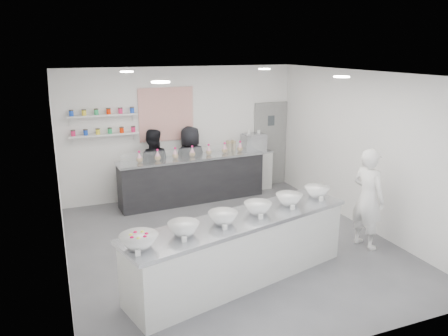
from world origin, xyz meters
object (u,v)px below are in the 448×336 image
at_px(prep_counter, 241,249).
at_px(espresso_machine, 254,143).
at_px(back_bar, 193,179).
at_px(woman_prep, 368,198).
at_px(staff_right, 191,163).
at_px(staff_left, 153,166).
at_px(espresso_ledge, 246,171).

height_order(prep_counter, espresso_machine, espresso_machine).
relative_size(back_bar, woman_prep, 1.89).
bearing_deg(woman_prep, espresso_machine, -3.35).
relative_size(espresso_machine, woman_prep, 0.31).
bearing_deg(espresso_machine, staff_right, -177.31).
xyz_separation_m(back_bar, staff_left, (-0.85, 0.25, 0.32)).
bearing_deg(espresso_ledge, espresso_machine, 0.00).
bearing_deg(woman_prep, back_bar, 21.96).
distance_m(back_bar, espresso_ledge, 1.50).
bearing_deg(staff_left, espresso_ledge, -160.48).
relative_size(prep_counter, staff_right, 2.16).
height_order(prep_counter, staff_right, staff_right).
bearing_deg(staff_right, staff_left, -7.02).
relative_size(prep_counter, woman_prep, 2.06).
relative_size(prep_counter, espresso_machine, 6.68).
distance_m(prep_counter, back_bar, 3.65).
xyz_separation_m(prep_counter, woman_prep, (2.52, 0.27, 0.39)).
height_order(woman_prep, staff_right, woman_prep).
bearing_deg(prep_counter, espresso_machine, 47.48).
bearing_deg(prep_counter, staff_left, 81.74).
height_order(back_bar, woman_prep, woman_prep).
bearing_deg(espresso_ledge, woman_prep, -80.01).
bearing_deg(staff_left, prep_counter, 114.20).
bearing_deg(woman_prep, prep_counter, 85.81).
relative_size(back_bar, staff_left, 1.99).
bearing_deg(woman_prep, staff_right, 19.74).
bearing_deg(prep_counter, staff_right, 68.73).
distance_m(prep_counter, woman_prep, 2.56).
height_order(prep_counter, woman_prep, woman_prep).
bearing_deg(espresso_machine, back_bar, -168.92).
relative_size(woman_prep, staff_left, 1.05).
height_order(back_bar, espresso_ledge, back_bar).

